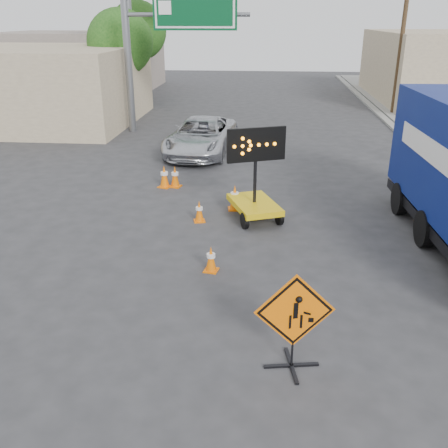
# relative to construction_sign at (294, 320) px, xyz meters

# --- Properties ---
(ground) EXTENTS (100.00, 100.00, 0.00)m
(ground) POSITION_rel_construction_sign_xyz_m (-1.08, 0.37, -0.93)
(ground) COLOR #2D2D30
(ground) RESTS_ON ground
(curb_right) EXTENTS (0.40, 60.00, 0.12)m
(curb_right) POSITION_rel_construction_sign_xyz_m (6.12, 15.37, -0.87)
(curb_right) COLOR gray
(curb_right) RESTS_ON ground
(storefront_left_near) EXTENTS (14.00, 10.00, 4.00)m
(storefront_left_near) POSITION_rel_construction_sign_xyz_m (-15.08, 20.37, 1.07)
(storefront_left_near) COLOR #C4B18D
(storefront_left_near) RESTS_ON ground
(storefront_left_far) EXTENTS (12.00, 10.00, 4.40)m
(storefront_left_far) POSITION_rel_construction_sign_xyz_m (-16.08, 34.37, 1.27)
(storefront_left_far) COLOR gray
(storefront_left_far) RESTS_ON ground
(highway_gantry) EXTENTS (6.18, 0.38, 6.90)m
(highway_gantry) POSITION_rel_construction_sign_xyz_m (-5.51, 18.33, 4.14)
(highway_gantry) COLOR slate
(highway_gantry) RESTS_ON ground
(utility_pole_far) EXTENTS (1.80, 0.26, 9.00)m
(utility_pole_far) POSITION_rel_construction_sign_xyz_m (6.92, 24.37, 3.75)
(utility_pole_far) COLOR #47321E
(utility_pole_far) RESTS_ON ground
(tree_left_near) EXTENTS (3.71, 3.71, 6.03)m
(tree_left_near) POSITION_rel_construction_sign_xyz_m (-9.08, 22.37, 3.23)
(tree_left_near) COLOR #47321E
(tree_left_near) RESTS_ON ground
(tree_left_far) EXTENTS (4.10, 4.10, 6.66)m
(tree_left_far) POSITION_rel_construction_sign_xyz_m (-10.08, 30.37, 3.66)
(tree_left_far) COLOR #47321E
(tree_left_far) RESTS_ON ground
(construction_sign) EXTENTS (1.32, 0.94, 1.77)m
(construction_sign) POSITION_rel_construction_sign_xyz_m (0.00, 0.00, 0.00)
(construction_sign) COLOR black
(construction_sign) RESTS_ON ground
(arrow_board) EXTENTS (1.76, 2.18, 2.70)m
(arrow_board) POSITION_rel_construction_sign_xyz_m (-0.87, 6.71, -0.32)
(arrow_board) COLOR gold
(arrow_board) RESTS_ON ground
(pickup_truck) EXTENTS (2.93, 5.58, 1.50)m
(pickup_truck) POSITION_rel_construction_sign_xyz_m (-3.41, 14.13, -0.18)
(pickup_truck) COLOR silver
(pickup_truck) RESTS_ON ground
(cone_a) EXTENTS (0.37, 0.37, 0.63)m
(cone_a) POSITION_rel_construction_sign_xyz_m (-1.75, 3.32, -0.62)
(cone_a) COLOR orange
(cone_a) RESTS_ON ground
(cone_b) EXTENTS (0.39, 0.39, 0.63)m
(cone_b) POSITION_rel_construction_sign_xyz_m (-2.44, 6.33, -0.62)
(cone_b) COLOR orange
(cone_b) RESTS_ON ground
(cone_c) EXTENTS (0.44, 0.44, 0.78)m
(cone_c) POSITION_rel_construction_sign_xyz_m (-1.49, 7.40, -0.54)
(cone_c) COLOR orange
(cone_c) RESTS_ON ground
(cone_d) EXTENTS (0.51, 0.51, 0.78)m
(cone_d) POSITION_rel_construction_sign_xyz_m (-4.07, 9.36, -0.54)
(cone_d) COLOR orange
(cone_d) RESTS_ON ground
(cone_e) EXTENTS (0.46, 0.46, 0.75)m
(cone_e) POSITION_rel_construction_sign_xyz_m (-3.71, 9.42, -0.56)
(cone_e) COLOR orange
(cone_e) RESTS_ON ground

